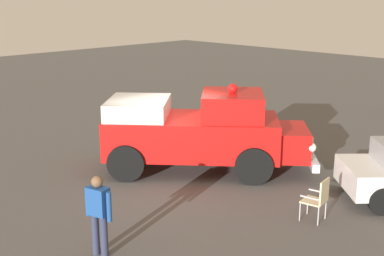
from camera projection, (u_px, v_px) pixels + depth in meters
The scene contains 6 objects.
ground_plane at pixel (166, 173), 14.78m from camera, with size 60.00×60.00×0.00m, color #514F4C.
vintage_fire_truck at pixel (200, 131), 14.71m from camera, with size 5.55×5.91×2.59m.
lawn_chair_near_truck at pixel (208, 124), 17.84m from camera, with size 0.69×0.69×1.02m.
lawn_chair_by_car at pixel (319, 197), 11.54m from camera, with size 0.58×0.57×1.02m.
spectator_seated at pixel (208, 122), 17.69m from camera, with size 0.65×0.62×1.29m.
spectator_standing at pixel (99, 210), 9.91m from camera, with size 0.36×0.64×1.68m.
Camera 1 is at (-9.32, -10.41, 5.07)m, focal length 47.78 mm.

